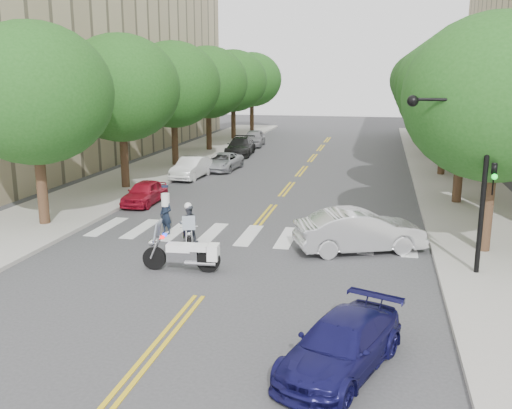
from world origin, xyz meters
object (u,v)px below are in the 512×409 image
(motorcycle_police, at_px, (189,227))
(officer_standing, at_px, (166,215))
(motorcycle_parked, at_px, (188,254))
(convertible, at_px, (360,231))
(sedan_blue, at_px, (341,345))

(motorcycle_police, distance_m, officer_standing, 2.05)
(motorcycle_police, bearing_deg, motorcycle_parked, 88.49)
(convertible, distance_m, sedan_blue, 8.76)
(motorcycle_police, distance_m, sedan_blue, 10.08)
(officer_standing, height_order, convertible, officer_standing)
(convertible, bearing_deg, motorcycle_parked, 99.46)
(motorcycle_parked, height_order, convertible, motorcycle_parked)
(motorcycle_police, bearing_deg, convertible, 167.62)
(motorcycle_parked, relative_size, officer_standing, 1.62)
(convertible, height_order, sedan_blue, convertible)
(motorcycle_police, relative_size, motorcycle_parked, 0.79)
(officer_standing, distance_m, convertible, 7.76)
(sedan_blue, bearing_deg, motorcycle_police, 149.25)
(motorcycle_police, xyz_separation_m, motorcycle_parked, (0.84, -2.53, -0.18))
(motorcycle_parked, relative_size, convertible, 0.56)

